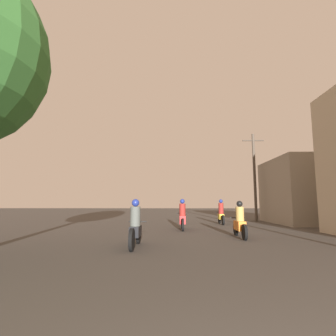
% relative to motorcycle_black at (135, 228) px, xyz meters
% --- Properties ---
extents(motorcycle_black, '(0.60, 2.08, 1.51)m').
position_rel_motorcycle_black_xyz_m(motorcycle_black, '(0.00, 0.00, 0.00)').
color(motorcycle_black, black).
rests_on(motorcycle_black, ground_plane).
extents(motorcycle_orange, '(0.60, 2.02, 1.46)m').
position_rel_motorcycle_black_xyz_m(motorcycle_orange, '(3.85, 2.31, -0.02)').
color(motorcycle_orange, black).
rests_on(motorcycle_orange, ground_plane).
extents(motorcycle_red, '(0.60, 1.92, 1.57)m').
position_rel_motorcycle_black_xyz_m(motorcycle_red, '(1.64, 5.25, 0.02)').
color(motorcycle_red, black).
rests_on(motorcycle_red, ground_plane).
extents(motorcycle_yellow, '(0.60, 1.98, 1.59)m').
position_rel_motorcycle_black_xyz_m(motorcycle_yellow, '(4.24, 8.83, 0.03)').
color(motorcycle_yellow, black).
rests_on(motorcycle_yellow, ground_plane).
extents(building_right_far, '(5.16, 5.85, 4.33)m').
position_rel_motorcycle_black_xyz_m(building_right_far, '(10.49, 9.66, 1.55)').
color(building_right_far, gray).
rests_on(building_right_far, ground_plane).
extents(utility_pole_far, '(1.60, 0.20, 6.59)m').
position_rel_motorcycle_black_xyz_m(utility_pole_far, '(7.24, 11.27, 2.84)').
color(utility_pole_far, '#4C4238').
rests_on(utility_pole_far, ground_plane).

